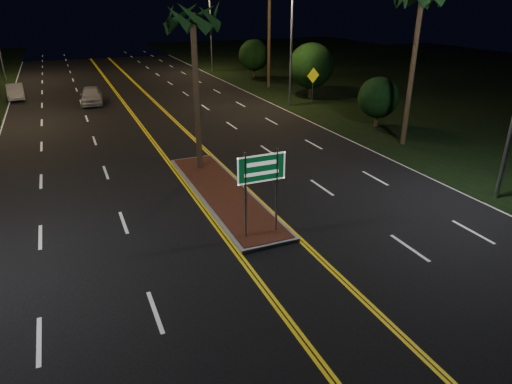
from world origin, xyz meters
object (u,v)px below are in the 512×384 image
shrub_near (378,98)px  shrub_mid (311,66)px  shrub_far (254,55)px  streetlight_right_far (207,20)px  streetlight_right_mid (287,32)px  palm_median (193,18)px  highway_sign (261,176)px  warning_sign (313,80)px  median_island (223,193)px  car_near (91,94)px  car_far (15,90)px

shrub_near → shrub_mid: 10.04m
shrub_far → streetlight_right_far: bearing=118.0°
streetlight_right_mid → streetlight_right_far: same height
shrub_mid → shrub_far: bearing=91.0°
palm_median → highway_sign: bearing=-90.0°
shrub_mid → warning_sign: size_ratio=1.59×
highway_sign → shrub_mid: 25.41m
streetlight_right_far → palm_median: bearing=-108.6°
highway_sign → shrub_far: 35.96m
median_island → car_near: 22.29m
shrub_far → car_far: (-23.30, -2.33, -1.61)m
car_near → shrub_mid: bearing=-10.6°
streetlight_right_far → shrub_far: 7.56m
palm_median → shrub_far: palm_median is taller
streetlight_right_far → palm_median: 33.28m
shrub_mid → car_near: size_ratio=0.94×
car_far → median_island: bearing=-74.3°
median_island → highway_sign: size_ratio=3.20×
median_island → shrub_mid: 22.18m
palm_median → shrub_far: bearing=61.6°
streetlight_right_far → palm_median: streetlight_right_far is taller
highway_sign → car_near: size_ratio=0.65×
streetlight_right_far → shrub_far: size_ratio=2.27×
highway_sign → car_near: (-3.66, 26.18, -1.58)m
streetlight_right_mid → palm_median: size_ratio=1.08×
highway_sign → streetlight_right_far: size_ratio=0.36×
shrub_mid → car_far: (-23.50, 9.67, -2.00)m
median_island → shrub_near: bearing=27.4°
streetlight_right_far → palm_median: size_ratio=1.08×
car_near → streetlight_right_mid: bearing=-20.9°
car_near → streetlight_right_far: bearing=47.5°
median_island → streetlight_right_mid: streetlight_right_mid is taller
streetlight_right_far → shrub_mid: (3.39, -18.00, -2.93)m
shrub_far → warning_sign: shrub_far is taller
shrub_mid → warning_sign: (-1.00, -2.14, -0.81)m
warning_sign → shrub_mid: bearing=55.2°
shrub_near → warning_sign: (-0.50, 7.86, -0.03)m
streetlight_right_mid → shrub_near: streetlight_right_mid is taller
highway_sign → shrub_near: 17.55m
shrub_near → shrub_mid: bearing=87.1°
shrub_near → warning_sign: bearing=93.6°
streetlight_right_far → car_far: bearing=-157.5°
car_far → palm_median: bearing=-71.6°
median_island → car_far: 28.32m
median_island → highway_sign: highway_sign is taller
palm_median → shrub_far: size_ratio=2.10×
highway_sign → car_near: bearing=98.0°
highway_sign → streetlight_right_mid: size_ratio=0.36×
shrub_mid → shrub_far: shrub_mid is taller
median_island → streetlight_right_mid: bearing=54.7°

